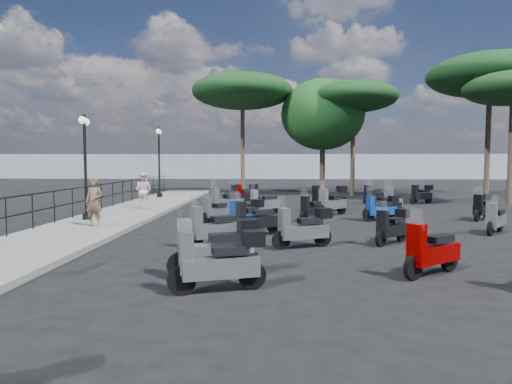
{
  "coord_description": "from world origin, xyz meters",
  "views": [
    {
      "loc": [
        -0.37,
        -14.14,
        2.27
      ],
      "look_at": [
        -1.04,
        1.08,
        1.2
      ],
      "focal_mm": 32.0,
      "sensor_mm": 36.0,
      "label": 1
    }
  ],
  "objects_px": {
    "scooter_6": "(219,262)",
    "pine_2": "(243,92)",
    "scooter_9": "(311,209)",
    "scooter_22": "(393,203)",
    "scooter_13": "(431,252)",
    "scooter_7": "(215,249)",
    "lamp_post_1": "(85,160)",
    "scooter_14": "(303,229)",
    "scooter_3": "(215,211)",
    "scooter_20": "(392,227)",
    "scooter_2": "(246,216)",
    "lamp_post_2": "(159,157)",
    "scooter_4": "(226,202)",
    "scooter_10": "(264,203)",
    "scooter_15": "(381,209)",
    "pine_0": "(354,97)",
    "broadleaf_tree": "(323,115)",
    "scooter_16": "(331,203)",
    "scooter_29": "(422,195)",
    "scooter_5": "(246,195)",
    "scooter_23": "(373,195)",
    "pine_1": "(490,76)",
    "woman": "(94,202)",
    "scooter_28": "(482,207)",
    "scooter_21": "(382,206)",
    "scooter_1": "(214,229)",
    "scooter_8": "(256,220)",
    "scooter_26": "(495,220)",
    "scooter_11": "(244,197)",
    "scooter_17": "(328,199)",
    "pedestrian_far": "(143,190)"
  },
  "relations": [
    {
      "from": "scooter_6",
      "to": "pine_2",
      "type": "bearing_deg",
      "value": -15.49
    },
    {
      "from": "scooter_9",
      "to": "scooter_22",
      "type": "distance_m",
      "value": 4.27
    },
    {
      "from": "scooter_13",
      "to": "scooter_7",
      "type": "bearing_deg",
      "value": 54.84
    },
    {
      "from": "lamp_post_1",
      "to": "scooter_14",
      "type": "xyz_separation_m",
      "value": [
        7.47,
        -4.21,
        -1.77
      ]
    },
    {
      "from": "scooter_3",
      "to": "scooter_20",
      "type": "relative_size",
      "value": 1.04
    },
    {
      "from": "scooter_2",
      "to": "scooter_9",
      "type": "xyz_separation_m",
      "value": [
        2.27,
        2.79,
        -0.07
      ]
    },
    {
      "from": "lamp_post_2",
      "to": "scooter_4",
      "type": "height_order",
      "value": "lamp_post_2"
    },
    {
      "from": "scooter_10",
      "to": "scooter_15",
      "type": "height_order",
      "value": "scooter_10"
    },
    {
      "from": "pine_0",
      "to": "broadleaf_tree",
      "type": "bearing_deg",
      "value": 153.13
    },
    {
      "from": "scooter_2",
      "to": "scooter_6",
      "type": "relative_size",
      "value": 0.85
    },
    {
      "from": "scooter_15",
      "to": "scooter_16",
      "type": "relative_size",
      "value": 1.01
    },
    {
      "from": "scooter_22",
      "to": "pine_0",
      "type": "xyz_separation_m",
      "value": [
        -0.09,
        9.74,
        5.74
      ]
    },
    {
      "from": "scooter_15",
      "to": "scooter_29",
      "type": "xyz_separation_m",
      "value": [
        3.63,
        6.83,
        0.02
      ]
    },
    {
      "from": "scooter_14",
      "to": "lamp_post_2",
      "type": "bearing_deg",
      "value": 3.35
    },
    {
      "from": "scooter_5",
      "to": "scooter_23",
      "type": "distance_m",
      "value": 6.69
    },
    {
      "from": "pine_0",
      "to": "pine_1",
      "type": "distance_m",
      "value": 7.65
    },
    {
      "from": "woman",
      "to": "pine_2",
      "type": "bearing_deg",
      "value": 82.32
    },
    {
      "from": "scooter_23",
      "to": "scooter_28",
      "type": "distance_m",
      "value": 7.12
    },
    {
      "from": "scooter_21",
      "to": "pine_2",
      "type": "xyz_separation_m",
      "value": [
        -6.25,
        12.88,
        6.26
      ]
    },
    {
      "from": "lamp_post_2",
      "to": "scooter_2",
      "type": "relative_size",
      "value": 2.79
    },
    {
      "from": "scooter_1",
      "to": "scooter_29",
      "type": "relative_size",
      "value": 1.06
    },
    {
      "from": "scooter_8",
      "to": "scooter_20",
      "type": "xyz_separation_m",
      "value": [
        3.75,
        -1.24,
        -0.0
      ]
    },
    {
      "from": "scooter_26",
      "to": "pine_2",
      "type": "distance_m",
      "value": 19.45
    },
    {
      "from": "scooter_2",
      "to": "scooter_16",
      "type": "height_order",
      "value": "scooter_16"
    },
    {
      "from": "scooter_8",
      "to": "scooter_9",
      "type": "distance_m",
      "value": 4.03
    },
    {
      "from": "scooter_9",
      "to": "scooter_13",
      "type": "relative_size",
      "value": 0.91
    },
    {
      "from": "scooter_1",
      "to": "scooter_23",
      "type": "xyz_separation_m",
      "value": [
        6.68,
        12.36,
        -0.04
      ]
    },
    {
      "from": "scooter_11",
      "to": "scooter_15",
      "type": "xyz_separation_m",
      "value": [
        5.51,
        -5.03,
        -0.02
      ]
    },
    {
      "from": "scooter_2",
      "to": "pine_1",
      "type": "xyz_separation_m",
      "value": [
        12.52,
        11.25,
        6.35
      ]
    },
    {
      "from": "scooter_29",
      "to": "pine_0",
      "type": "distance_m",
      "value": 8.2
    },
    {
      "from": "scooter_23",
      "to": "scooter_10",
      "type": "bearing_deg",
      "value": 90.13
    },
    {
      "from": "scooter_6",
      "to": "scooter_7",
      "type": "distance_m",
      "value": 1.05
    },
    {
      "from": "lamp_post_1",
      "to": "scooter_17",
      "type": "distance_m",
      "value": 10.23
    },
    {
      "from": "scooter_6",
      "to": "pine_0",
      "type": "relative_size",
      "value": 0.23
    },
    {
      "from": "scooter_1",
      "to": "scooter_5",
      "type": "distance_m",
      "value": 11.3
    },
    {
      "from": "scooter_7",
      "to": "scooter_22",
      "type": "height_order",
      "value": "scooter_7"
    },
    {
      "from": "scooter_6",
      "to": "scooter_5",
      "type": "bearing_deg",
      "value": -16.54
    },
    {
      "from": "pedestrian_far",
      "to": "lamp_post_2",
      "type": "bearing_deg",
      "value": -67.89
    },
    {
      "from": "lamp_post_2",
      "to": "scooter_11",
      "type": "bearing_deg",
      "value": -47.7
    },
    {
      "from": "scooter_1",
      "to": "pine_0",
      "type": "height_order",
      "value": "pine_0"
    },
    {
      "from": "scooter_15",
      "to": "pine_1",
      "type": "distance_m",
      "value": 13.06
    },
    {
      "from": "pine_2",
      "to": "scooter_16",
      "type": "bearing_deg",
      "value": -68.68
    },
    {
      "from": "scooter_13",
      "to": "scooter_21",
      "type": "relative_size",
      "value": 0.83
    },
    {
      "from": "scooter_16",
      "to": "scooter_28",
      "type": "relative_size",
      "value": 1.06
    },
    {
      "from": "woman",
      "to": "scooter_16",
      "type": "bearing_deg",
      "value": 33.74
    },
    {
      "from": "scooter_5",
      "to": "scooter_16",
      "type": "xyz_separation_m",
      "value": [
        3.82,
        -4.25,
        -0.02
      ]
    },
    {
      "from": "scooter_17",
      "to": "scooter_26",
      "type": "distance_m",
      "value": 7.47
    },
    {
      "from": "lamp_post_2",
      "to": "scooter_14",
      "type": "xyz_separation_m",
      "value": [
        7.39,
        -14.14,
        -1.91
      ]
    },
    {
      "from": "scooter_8",
      "to": "scooter_21",
      "type": "xyz_separation_m",
      "value": [
        4.63,
        3.81,
        0.05
      ]
    },
    {
      "from": "scooter_1",
      "to": "scooter_8",
      "type": "relative_size",
      "value": 0.96
    }
  ]
}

